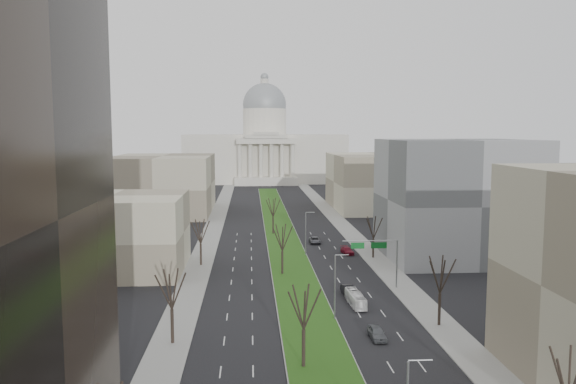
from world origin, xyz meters
name	(u,v)px	position (x,y,z in m)	size (l,w,h in m)	color
ground	(281,234)	(0.00, 120.00, 0.00)	(600.00, 600.00, 0.00)	black
median	(281,234)	(0.00, 118.99, 0.10)	(8.00, 222.03, 0.20)	#999993
sidewalk_left	(202,257)	(-17.50, 95.00, 0.07)	(5.00, 330.00, 0.15)	gray
sidewalk_right	(371,254)	(17.50, 95.00, 0.07)	(5.00, 330.00, 0.15)	gray
capitol	(265,150)	(0.00, 269.59, 16.31)	(80.00, 46.00, 55.00)	beige
building_beige_left	(112,233)	(-33.00, 85.00, 7.00)	(26.00, 22.00, 14.00)	gray
building_grey_right	(456,199)	(34.00, 92.00, 12.00)	(28.00, 26.00, 24.00)	#5D5F61
building_far_left	(163,184)	(-35.00, 160.00, 9.00)	(30.00, 40.00, 18.00)	gray
building_far_right	(378,182)	(35.00, 165.00, 9.00)	(30.00, 40.00, 18.00)	gray
tree_left_mid	(171,288)	(-17.20, 48.00, 7.00)	(5.40, 5.40, 9.72)	black
tree_left_far	(200,230)	(-17.20, 88.00, 6.84)	(5.28, 5.28, 9.50)	black
tree_right_near	(570,375)	(17.20, 22.00, 6.69)	(5.16, 5.16, 9.29)	black
tree_right_mid	(440,273)	(17.20, 52.00, 7.16)	(5.52, 5.52, 9.94)	black
tree_right_far	(374,226)	(17.20, 92.00, 6.53)	(5.04, 5.04, 9.07)	black
tree_median_a	(304,305)	(-2.00, 40.00, 7.00)	(5.40, 5.40, 9.72)	black
tree_median_b	(282,236)	(-2.00, 80.00, 7.00)	(5.40, 5.40, 9.72)	black
tree_median_c	(273,206)	(-2.00, 120.00, 7.00)	(5.40, 5.40, 9.72)	black
streetlamp_median_b	(335,286)	(3.76, 55.00, 4.81)	(1.90, 0.20, 9.16)	gray
streetlamp_median_c	(306,233)	(3.76, 95.00, 4.81)	(1.90, 0.20, 9.16)	gray
mast_arm_signs	(381,252)	(13.49, 70.03, 6.11)	(9.12, 0.24, 8.09)	gray
car_grey_near	(377,333)	(7.91, 47.97, 0.76)	(1.79, 4.45, 1.52)	#515459
car_black	(348,290)	(7.62, 66.72, 0.76)	(1.61, 4.63, 1.52)	black
car_red	(347,251)	(12.61, 96.21, 0.69)	(1.94, 4.77, 1.39)	maroon
car_grey_far	(315,240)	(7.10, 107.98, 0.71)	(2.35, 5.09, 1.41)	#52535B
box_van	(355,299)	(7.78, 61.44, 1.02)	(1.72, 7.35, 2.05)	white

